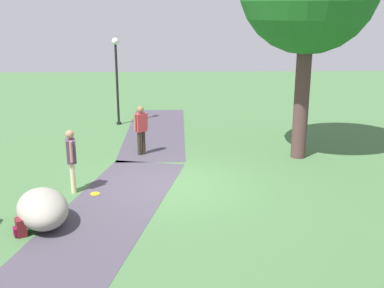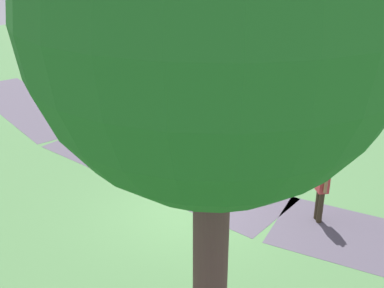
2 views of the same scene
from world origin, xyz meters
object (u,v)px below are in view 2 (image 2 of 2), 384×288
(man_near_boulder, at_px, (220,134))
(handbag_on_grass, at_px, (148,126))
(large_shade_tree, at_px, (215,18))
(backpack_by_boulder, at_px, (155,137))
(woman_with_handbag, at_px, (178,101))
(frisbee_on_grass, at_px, (204,172))
(lawn_boulder, at_px, (163,138))
(passerby_on_path, at_px, (322,185))

(man_near_boulder, bearing_deg, handbag_on_grass, -22.70)
(large_shade_tree, distance_m, backpack_by_boulder, 10.60)
(woman_with_handbag, bearing_deg, frisbee_on_grass, 130.57)
(large_shade_tree, distance_m, frisbee_on_grass, 8.83)
(backpack_by_boulder, relative_size, frisbee_on_grass, 1.59)
(lawn_boulder, relative_size, passerby_on_path, 1.21)
(woman_with_handbag, bearing_deg, large_shade_tree, 121.19)
(handbag_on_grass, relative_size, frisbee_on_grass, 1.43)
(lawn_boulder, height_order, backpack_by_boulder, lawn_boulder)
(man_near_boulder, bearing_deg, large_shade_tree, 112.87)
(passerby_on_path, distance_m, frisbee_on_grass, 3.76)
(handbag_on_grass, xyz_separation_m, frisbee_on_grass, (-3.12, 2.00, -0.13))
(handbag_on_grass, bearing_deg, large_shade_tree, 127.10)
(woman_with_handbag, xyz_separation_m, passerby_on_path, (-5.80, 3.67, -0.02))
(large_shade_tree, relative_size, backpack_by_boulder, 19.15)
(woman_with_handbag, relative_size, backpack_by_boulder, 4.24)
(passerby_on_path, bearing_deg, man_near_boulder, -25.81)
(handbag_on_grass, relative_size, backpack_by_boulder, 0.90)
(frisbee_on_grass, bearing_deg, passerby_on_path, 164.28)
(handbag_on_grass, bearing_deg, passerby_on_path, 155.74)
(large_shade_tree, distance_m, handbag_on_grass, 11.59)
(passerby_on_path, relative_size, handbag_on_grass, 4.65)
(large_shade_tree, xyz_separation_m, handbag_on_grass, (6.21, -8.21, -5.33))
(frisbee_on_grass, bearing_deg, lawn_boulder, -25.23)
(large_shade_tree, height_order, backpack_by_boulder, large_shade_tree)
(large_shade_tree, bearing_deg, frisbee_on_grass, -63.57)
(man_near_boulder, bearing_deg, frisbee_on_grass, 70.70)
(large_shade_tree, xyz_separation_m, lawn_boulder, (4.91, -7.07, -5.07))
(lawn_boulder, relative_size, frisbee_on_grass, 8.06)
(large_shade_tree, relative_size, man_near_boulder, 4.45)
(woman_with_handbag, xyz_separation_m, backpack_by_boulder, (0.04, 1.47, -0.79))
(passerby_on_path, bearing_deg, frisbee_on_grass, -15.72)
(frisbee_on_grass, bearing_deg, backpack_by_boulder, -27.45)
(lawn_boulder, distance_m, frisbee_on_grass, 2.05)
(passerby_on_path, xyz_separation_m, frisbee_on_grass, (3.50, -0.99, -0.96))
(backpack_by_boulder, bearing_deg, lawn_boulder, 145.39)
(lawn_boulder, distance_m, backpack_by_boulder, 0.66)
(handbag_on_grass, xyz_separation_m, backpack_by_boulder, (-0.79, 0.79, 0.05))
(lawn_boulder, distance_m, handbag_on_grass, 1.76)
(large_shade_tree, bearing_deg, lawn_boulder, -55.23)
(large_shade_tree, bearing_deg, backpack_by_boulder, -53.86)
(lawn_boulder, xyz_separation_m, frisbee_on_grass, (-1.82, 0.86, -0.40))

